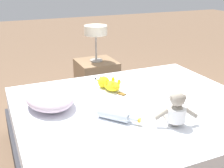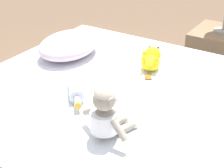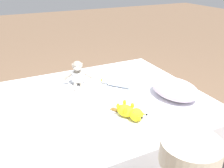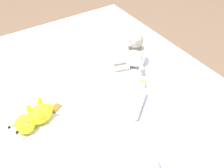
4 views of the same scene
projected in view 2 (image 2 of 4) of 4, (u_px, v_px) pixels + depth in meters
ground_plane at (131, 164)px, 2.10m from camera, size 16.00×16.00×0.00m
bed at (132, 132)px, 1.99m from camera, size 1.55×1.82×0.46m
pillow at (69, 45)px, 2.30m from camera, size 0.48×0.38×0.14m
plush_monkey at (106, 117)px, 1.52m from camera, size 0.24×0.28×0.24m
plush_yellow_creature at (151, 59)px, 2.16m from camera, size 0.32×0.18×0.10m
glass_bottle at (76, 88)px, 1.86m from camera, size 0.26×0.24×0.08m
nightstand at (218, 61)px, 2.79m from camera, size 0.42×0.42×0.48m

